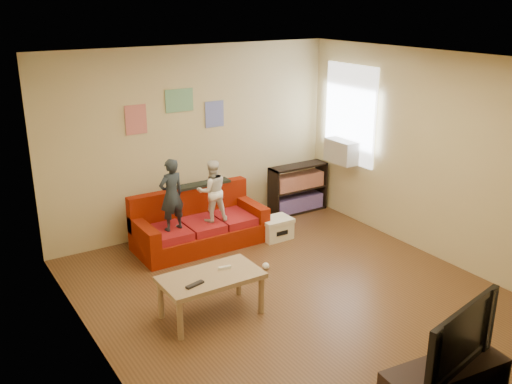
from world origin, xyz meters
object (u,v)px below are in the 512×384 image
coffee_table (211,281)px  television (450,334)px  child_b (212,191)px  child_a (171,195)px  bookshelf (298,191)px  sofa (198,226)px  file_box (276,228)px

coffee_table → television: 2.57m
child_b → coffee_table: (-0.90, -1.63, -0.39)m
television → child_b: bearing=79.0°
child_a → bookshelf: (2.40, 0.47, -0.52)m
coffee_table → bookshelf: bearing=37.9°
sofa → child_a: bearing=-160.3°
sofa → bookshelf: 1.97m
bookshelf → television: 4.81m
child_a → television: child_a is taller
bookshelf → television: size_ratio=0.94×
sofa → television: television is taller
coffee_table → bookshelf: bookshelf is taller
sofa → file_box: (1.03, -0.42, -0.11)m
child_b → file_box: child_b is taller
child_b → sofa: bearing=-35.9°
sofa → bookshelf: (1.95, 0.31, 0.08)m
child_a → coffee_table: child_a is taller
sofa → child_b: 0.59m
coffee_table → child_a: bearing=79.7°
sofa → child_a: child_a is taller
sofa → bookshelf: sofa is taller
file_box → television: bearing=-102.6°
television → child_a: bearing=87.5°
bookshelf → television: (-1.75, -4.46, 0.37)m
child_a → television: size_ratio=0.93×
child_b → bookshelf: size_ratio=0.89×
sofa → child_b: size_ratio=2.09×
child_b → child_a: bearing=11.6°
bookshelf → sofa: bearing=-171.1°
coffee_table → file_box: 2.26m
bookshelf → child_b: bearing=-165.4°
child_a → child_b: size_ratio=1.12×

